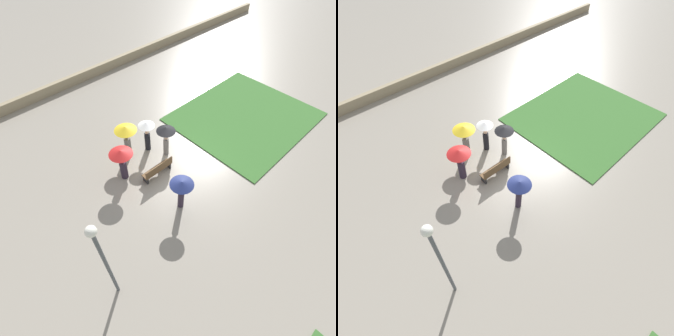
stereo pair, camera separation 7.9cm
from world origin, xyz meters
TOP-DOWN VIEW (x-y plane):
  - ground_plane at (0.00, 0.00)m, footprint 90.00×90.00m
  - lawn_patch_near at (-6.60, 0.01)m, footprint 8.30×7.13m
  - parapet_wall at (0.00, -10.93)m, footprint 45.00×0.35m
  - park_bench at (0.67, -0.25)m, footprint 1.74×0.47m
  - lamp_post at (5.58, 2.87)m, footprint 0.32×0.32m
  - crowd_person_red at (1.99, -1.37)m, footprint 1.18×1.18m
  - crowd_person_white at (-0.23, -2.10)m, footprint 0.91×0.91m
  - crowd_person_navy at (1.17, 1.86)m, footprint 1.08×1.08m
  - crowd_person_black at (-0.70, -1.11)m, footprint 1.02×1.02m
  - crowd_person_yellow at (0.81, -2.53)m, footprint 1.19×1.19m

SIDE VIEW (x-z plane):
  - ground_plane at x=0.00m, z-range 0.00..0.00m
  - lawn_patch_near at x=-6.60m, z-range 0.00..0.06m
  - parapet_wall at x=0.00m, z-range 0.00..0.71m
  - park_bench at x=0.67m, z-range 0.02..0.92m
  - crowd_person_white at x=-0.23m, z-range 0.36..2.26m
  - crowd_person_navy at x=1.17m, z-range 0.47..2.30m
  - crowd_person_red at x=1.99m, z-range 0.43..2.36m
  - crowd_person_black at x=-0.70m, z-range 0.49..2.39m
  - crowd_person_yellow at x=0.81m, z-range 0.47..2.43m
  - lamp_post at x=5.58m, z-range 0.65..5.54m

